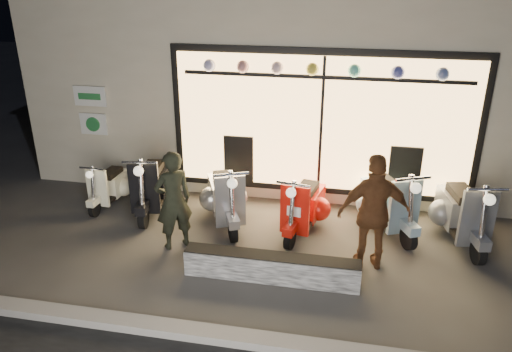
% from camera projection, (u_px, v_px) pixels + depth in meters
% --- Properties ---
extents(ground, '(40.00, 40.00, 0.00)m').
position_uv_depth(ground, '(256.00, 253.00, 7.79)').
color(ground, '#383533').
rests_on(ground, ground).
extents(kerb, '(40.00, 0.25, 0.12)m').
position_uv_depth(kerb, '(224.00, 336.00, 5.95)').
color(kerb, slate).
rests_on(kerb, ground).
extents(shop_building, '(10.20, 6.23, 4.20)m').
position_uv_depth(shop_building, '(298.00, 61.00, 11.47)').
color(shop_building, beige).
rests_on(shop_building, ground).
extents(graffiti_barrier, '(2.49, 0.28, 0.40)m').
position_uv_depth(graffiti_barrier, '(271.00, 267.00, 7.06)').
color(graffiti_barrier, black).
rests_on(graffiti_barrier, ground).
extents(scooter_silver, '(0.90, 1.53, 1.12)m').
position_uv_depth(scooter_silver, '(225.00, 196.00, 8.68)').
color(scooter_silver, black).
rests_on(scooter_silver, ground).
extents(scooter_red, '(0.66, 1.48, 1.05)m').
position_uv_depth(scooter_red, '(305.00, 205.00, 8.41)').
color(scooter_red, black).
rests_on(scooter_red, ground).
extents(scooter_black, '(0.67, 1.60, 1.14)m').
position_uv_depth(scooter_black, '(153.00, 184.00, 9.12)').
color(scooter_black, black).
rests_on(scooter_black, ground).
extents(scooter_cream, '(0.43, 1.22, 0.88)m').
position_uv_depth(scooter_cream, '(111.00, 184.00, 9.36)').
color(scooter_cream, black).
rests_on(scooter_cream, ground).
extents(scooter_blue, '(0.94, 1.56, 1.14)m').
position_uv_depth(scooter_blue, '(386.00, 200.00, 8.48)').
color(scooter_blue, black).
rests_on(scooter_blue, ground).
extents(scooter_grey, '(0.71, 1.63, 1.16)m').
position_uv_depth(scooter_grey, '(461.00, 211.00, 8.11)').
color(scooter_grey, black).
rests_on(scooter_grey, ground).
extents(man, '(0.70, 0.67, 1.61)m').
position_uv_depth(man, '(173.00, 201.00, 7.67)').
color(man, black).
rests_on(man, ground).
extents(woman, '(1.10, 0.61, 1.77)m').
position_uv_depth(woman, '(374.00, 213.00, 7.11)').
color(woman, brown).
rests_on(woman, ground).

